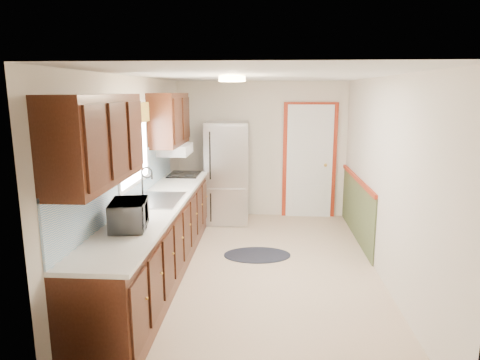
# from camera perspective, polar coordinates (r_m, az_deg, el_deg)

# --- Properties ---
(room_shell) EXTENTS (3.20, 5.20, 2.52)m
(room_shell) POSITION_cam_1_polar(r_m,az_deg,el_deg) (5.19, 2.47, 0.37)
(room_shell) COLOR tan
(room_shell) RESTS_ON ground
(kitchen_run) EXTENTS (0.63, 4.00, 2.20)m
(kitchen_run) POSITION_cam_1_polar(r_m,az_deg,el_deg) (5.18, -11.49, -4.33)
(kitchen_run) COLOR #34160B
(kitchen_run) RESTS_ON ground
(back_wall_trim) EXTENTS (1.12, 2.30, 2.08)m
(back_wall_trim) POSITION_cam_1_polar(r_m,az_deg,el_deg) (7.47, 10.47, 1.26)
(back_wall_trim) COLOR maroon
(back_wall_trim) RESTS_ON ground
(ceiling_fixture) EXTENTS (0.30, 0.30, 0.06)m
(ceiling_fixture) POSITION_cam_1_polar(r_m,az_deg,el_deg) (4.91, -1.07, 13.34)
(ceiling_fixture) COLOR #FFD88C
(ceiling_fixture) RESTS_ON room_shell
(microwave) EXTENTS (0.35, 0.52, 0.33)m
(microwave) POSITION_cam_1_polar(r_m,az_deg,el_deg) (4.20, -14.61, -4.11)
(microwave) COLOR white
(microwave) RESTS_ON kitchen_run
(refrigerator) EXTENTS (0.74, 0.73, 1.72)m
(refrigerator) POSITION_cam_1_polar(r_m,az_deg,el_deg) (7.30, -1.73, 0.99)
(refrigerator) COLOR #B7B7BC
(refrigerator) RESTS_ON ground
(rug) EXTENTS (0.96, 0.66, 0.01)m
(rug) POSITION_cam_1_polar(r_m,az_deg,el_deg) (6.00, 2.31, -9.95)
(rug) COLOR black
(rug) RESTS_ON ground
(cooktop) EXTENTS (0.47, 0.56, 0.02)m
(cooktop) POSITION_cam_1_polar(r_m,az_deg,el_deg) (6.74, -7.45, 0.75)
(cooktop) COLOR black
(cooktop) RESTS_ON kitchen_run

